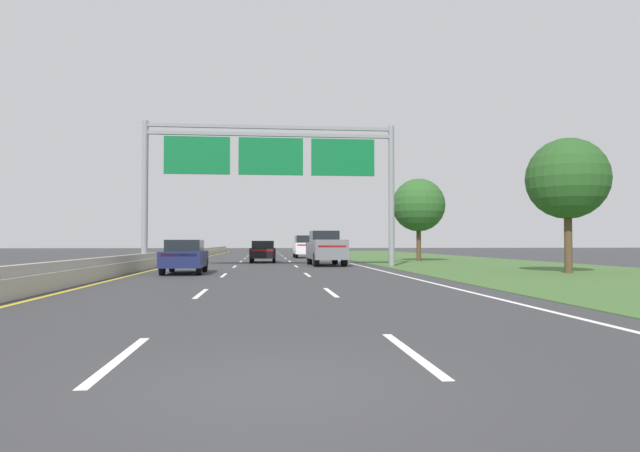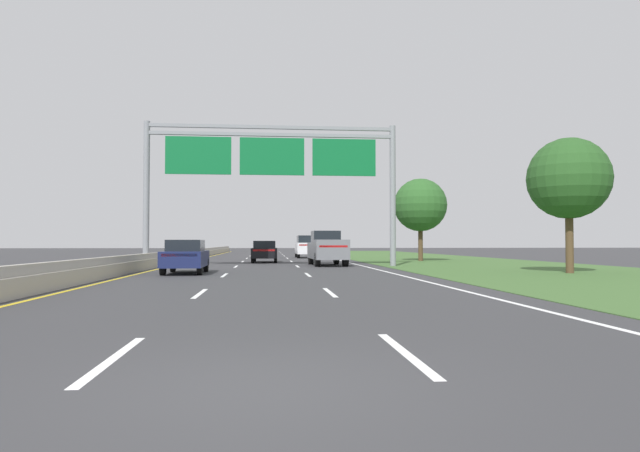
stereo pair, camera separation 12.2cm
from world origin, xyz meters
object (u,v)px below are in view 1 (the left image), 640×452
object	(u,v)px
pickup_truck_grey	(326,248)
car_navy_left_lane_sedan	(185,256)
car_white_right_lane_suv	(304,246)
roadside_tree_near	(567,179)
overhead_sign_gantry	(271,164)
roadside_tree_mid	(419,205)
car_black_centre_lane_sedan	(263,251)

from	to	relation	value
pickup_truck_grey	car_navy_left_lane_sedan	bearing A→B (deg)	137.23
car_white_right_lane_suv	roadside_tree_near	bearing A→B (deg)	-160.21
overhead_sign_gantry	car_navy_left_lane_sedan	size ratio (longest dim) A/B	3.40
roadside_tree_mid	car_navy_left_lane_sedan	bearing A→B (deg)	-134.18
overhead_sign_gantry	roadside_tree_mid	xyz separation A→B (m)	(11.62, 9.33, -1.78)
car_white_right_lane_suv	car_navy_left_lane_sedan	world-z (taller)	car_white_right_lane_suv
pickup_truck_grey	car_navy_left_lane_sedan	world-z (taller)	pickup_truck_grey
car_white_right_lane_suv	roadside_tree_mid	distance (m)	13.81
car_black_centre_lane_sedan	car_white_right_lane_suv	xyz separation A→B (m)	(3.86, 12.17, 0.28)
car_black_centre_lane_sedan	overhead_sign_gantry	bearing A→B (deg)	-175.51
car_white_right_lane_suv	roadside_tree_near	world-z (taller)	roadside_tree_near
car_white_right_lane_suv	roadside_tree_near	xyz separation A→B (m)	(10.42, -28.46, 3.34)
overhead_sign_gantry	car_white_right_lane_suv	size ratio (longest dim) A/B	3.20
car_white_right_lane_suv	roadside_tree_mid	size ratio (longest dim) A/B	0.73
car_white_right_lane_suv	car_navy_left_lane_sedan	xyz separation A→B (m)	(-7.46, -26.74, -0.28)
car_black_centre_lane_sedan	car_white_right_lane_suv	world-z (taller)	car_white_right_lane_suv
car_navy_left_lane_sedan	roadside_tree_mid	xyz separation A→B (m)	(15.69, 16.15, 3.55)
overhead_sign_gantry	roadside_tree_near	size ratio (longest dim) A/B	2.37
overhead_sign_gantry	roadside_tree_mid	world-z (taller)	overhead_sign_gantry
overhead_sign_gantry	pickup_truck_grey	world-z (taller)	overhead_sign_gantry
car_black_centre_lane_sedan	roadside_tree_mid	bearing A→B (deg)	-81.58
car_navy_left_lane_sedan	car_black_centre_lane_sedan	bearing A→B (deg)	-14.92
overhead_sign_gantry	car_white_right_lane_suv	xyz separation A→B (m)	(3.39, 19.93, -5.06)
pickup_truck_grey	car_white_right_lane_suv	bearing A→B (deg)	-1.29
pickup_truck_grey	roadside_tree_near	world-z (taller)	roadside_tree_near
overhead_sign_gantry	roadside_tree_mid	size ratio (longest dim) A/B	2.33
car_black_centre_lane_sedan	roadside_tree_mid	distance (m)	12.70
car_white_right_lane_suv	overhead_sign_gantry	bearing A→B (deg)	170.04
pickup_truck_grey	car_black_centre_lane_sedan	size ratio (longest dim) A/B	1.23
pickup_truck_grey	car_navy_left_lane_sedan	xyz separation A→B (m)	(-7.58, -8.70, -0.26)
car_black_centre_lane_sedan	roadside_tree_mid	world-z (taller)	roadside_tree_mid
car_white_right_lane_suv	roadside_tree_near	distance (m)	30.49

